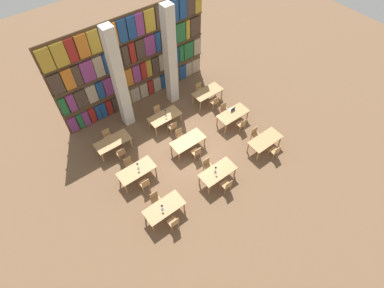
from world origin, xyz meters
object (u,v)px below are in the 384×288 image
desk_lamp_2 (138,165)px  laptop (232,109)px  chair_11 (224,109)px  chair_6 (145,184)px  desk_lamp_0 (162,206)px  chair_0 (174,222)px  chair_10 (242,124)px  reading_table_1 (218,172)px  chair_14 (173,127)px  pillar_center (170,58)px  reading_table_2 (265,141)px  chair_5 (255,134)px  reading_table_6 (113,142)px  desk_lamp_3 (165,111)px  pillar_left (119,81)px  desk_lamp_1 (216,169)px  chair_17 (200,89)px  chair_3 (208,165)px  reading_table_3 (137,171)px  chair_12 (121,153)px  chair_16 (215,102)px  chair_13 (108,136)px  reading_table_4 (188,141)px  chair_15 (158,112)px  chair_2 (227,185)px  chair_4 (275,151)px  chair_9 (180,135)px  reading_table_0 (164,208)px  chair_8 (196,152)px  chair_1 (156,199)px  chair_7 (129,164)px  reading_table_8 (208,93)px  reading_table_5 (233,114)px

desk_lamp_2 → laptop: 6.29m
chair_11 → chair_6: bearing=12.7°
desk_lamp_0 → chair_6: 1.84m
chair_0 → chair_10: (6.35, 2.42, 0.00)m
reading_table_1 → chair_14: bearing=89.2°
pillar_center → reading_table_2: (1.63, -6.16, -2.33)m
chair_5 → reading_table_6: chair_5 is taller
chair_6 → desk_lamp_3: size_ratio=1.77×
chair_11 → pillar_left: bearing=-32.4°
desk_lamp_1 → chair_17: bearing=58.5°
reading_table_6 → chair_3: bearing=-52.4°
reading_table_3 → chair_14: size_ratio=2.09×
chair_12 → chair_16: 6.29m
desk_lamp_1 → laptop: desk_lamp_1 is taller
chair_3 → chair_16: bearing=-134.5°
chair_12 → chair_13: size_ratio=1.00×
reading_table_4 → desk_lamp_3: 2.21m
chair_11 → chair_17: same height
reading_table_1 → chair_15: (0.05, 5.34, -0.19)m
chair_10 → chair_12: same height
chair_2 → desk_lamp_2: bearing=132.4°
chair_4 → reading_table_4: (-3.31, 3.15, 0.19)m
chair_0 → chair_9: 4.97m
reading_table_3 → chair_11: chair_11 is taller
reading_table_0 → chair_8: size_ratio=2.09×
chair_1 → reading_table_6: 4.03m
chair_7 → laptop: 6.46m
chair_11 → reading_table_1: bearing=44.4°
desk_lamp_0 → chair_4: size_ratio=0.45×
reading_table_8 → chair_0: bearing=-139.5°
chair_4 → chair_8: size_ratio=1.00×
chair_7 → chair_11: bearing=179.8°
chair_1 → chair_3: size_ratio=1.00×
chair_4 → laptop: (0.01, 3.40, 0.32)m
chair_6 → chair_11: size_ratio=1.00×
chair_6 → chair_10: (6.32, -0.02, 0.00)m
chair_17 → chair_2: bearing=62.5°
chair_9 → chair_15: 2.20m
chair_5 → desk_lamp_3: size_ratio=1.77×
reading_table_1 → chair_7: size_ratio=2.09×
laptop → chair_2: bearing=45.3°
desk_lamp_1 → reading_table_4: (0.14, 2.38, -0.41)m
reading_table_4 → chair_10: size_ratio=2.09×
chair_8 → chair_16: size_ratio=1.00×
desk_lamp_1 → desk_lamp_3: desk_lamp_3 is taller
reading_table_1 → chair_12: bearing=127.6°
chair_8 → chair_17: 4.89m
chair_0 → chair_10: same height
reading_table_0 → chair_12: bearing=89.8°
chair_14 → reading_table_5: bearing=-24.9°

